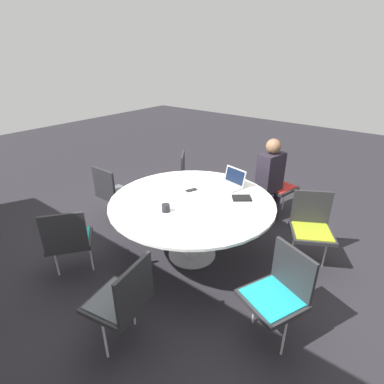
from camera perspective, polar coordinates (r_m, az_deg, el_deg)
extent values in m
plane|color=black|center=(3.71, 0.00, -11.77)|extent=(16.00, 16.00, 0.00)
cylinder|color=#B7B7BC|center=(3.71, 0.00, -11.65)|extent=(0.57, 0.57, 0.02)
cylinder|color=#B7B7BC|center=(3.51, 0.00, -7.02)|extent=(0.18, 0.18, 0.69)
cylinder|color=white|center=(3.33, 0.00, -1.79)|extent=(1.83, 1.83, 0.03)
cube|color=#262628|center=(4.56, 16.13, 0.81)|extent=(0.51, 0.52, 0.04)
cube|color=red|center=(4.55, 16.17, 1.11)|extent=(0.45, 0.46, 0.01)
cube|color=#262628|center=(4.58, 14.50, 4.11)|extent=(0.12, 0.41, 0.40)
cylinder|color=silver|center=(4.79, 17.08, -1.08)|extent=(0.02, 0.02, 0.41)
cylinder|color=silver|center=(4.52, 14.44, -2.36)|extent=(0.02, 0.02, 0.41)
cube|color=#262628|center=(4.66, 0.68, 2.38)|extent=(0.60, 0.60, 0.04)
cube|color=teal|center=(4.65, 0.68, 2.68)|extent=(0.53, 0.53, 0.01)
cube|color=#262628|center=(4.59, -1.75, 4.95)|extent=(0.27, 0.36, 0.40)
cylinder|color=silver|center=(4.92, 0.73, 0.79)|extent=(0.02, 0.02, 0.41)
cylinder|color=silver|center=(4.59, 0.59, -1.07)|extent=(0.02, 0.02, 0.41)
cube|color=#262628|center=(4.32, -14.04, -0.31)|extent=(0.44, 0.42, 0.04)
cube|color=#4C5156|center=(4.31, -14.08, 0.00)|extent=(0.39, 0.37, 0.01)
cube|color=#262628|center=(4.13, -16.44, 1.53)|extent=(0.42, 0.03, 0.40)
cylinder|color=silver|center=(4.55, -15.19, -2.26)|extent=(0.02, 0.02, 0.41)
cylinder|color=silver|center=(4.29, -12.21, -3.65)|extent=(0.02, 0.02, 0.41)
cube|color=#262628|center=(3.45, -22.20, -8.52)|extent=(0.60, 0.60, 0.04)
cube|color=teal|center=(3.43, -22.27, -8.16)|extent=(0.53, 0.53, 0.01)
cube|color=#262628|center=(3.17, -23.21, -7.10)|extent=(0.28, 0.35, 0.40)
cylinder|color=silver|center=(3.60, -24.50, -11.73)|extent=(0.02, 0.02, 0.41)
cylinder|color=silver|center=(3.54, -18.69, -11.30)|extent=(0.02, 0.02, 0.41)
cube|color=#262628|center=(2.60, -14.10, -19.62)|extent=(0.50, 0.51, 0.04)
cube|color=#4C5156|center=(2.59, -14.16, -19.21)|extent=(0.44, 0.45, 0.01)
cube|color=#262628|center=(2.36, -10.86, -17.60)|extent=(0.11, 0.42, 0.40)
cylinder|color=silver|center=(2.68, -16.25, -25.29)|extent=(0.02, 0.02, 0.41)
cylinder|color=silver|center=(2.85, -11.15, -20.70)|extent=(0.02, 0.02, 0.41)
cube|color=#262628|center=(2.63, 14.89, -19.23)|extent=(0.57, 0.56, 0.04)
cube|color=teal|center=(2.61, 14.96, -18.82)|extent=(0.50, 0.49, 0.01)
cube|color=#262628|center=(2.60, 18.70, -13.95)|extent=(0.40, 0.19, 0.40)
cylinder|color=silver|center=(2.71, 17.13, -24.79)|extent=(0.02, 0.02, 0.41)
cylinder|color=silver|center=(2.87, 11.81, -20.39)|extent=(0.02, 0.02, 0.41)
cube|color=#262628|center=(3.56, 21.85, -7.29)|extent=(0.59, 0.58, 0.04)
cube|color=olive|center=(3.55, 21.92, -6.94)|extent=(0.52, 0.51, 0.01)
cube|color=#262628|center=(3.62, 21.79, -2.70)|extent=(0.38, 0.23, 0.40)
cylinder|color=silver|center=(3.73, 24.03, -10.29)|extent=(0.02, 0.02, 0.41)
cylinder|color=silver|center=(3.64, 18.50, -10.18)|extent=(0.02, 0.02, 0.41)
cylinder|color=#231E28|center=(4.48, 15.71, -2.47)|extent=(0.10, 0.10, 0.45)
cylinder|color=#231E28|center=(4.35, 14.30, -3.18)|extent=(0.10, 0.10, 0.45)
cube|color=#231E28|center=(4.27, 14.69, 3.60)|extent=(0.29, 0.40, 0.55)
sphere|color=brown|center=(4.15, 15.26, 8.41)|extent=(0.20, 0.20, 0.20)
cube|color=#99999E|center=(3.68, 7.07, 1.13)|extent=(0.35, 0.27, 0.02)
cube|color=#99999E|center=(3.70, 8.23, 3.04)|extent=(0.32, 0.12, 0.20)
cube|color=black|center=(3.70, 8.16, 3.01)|extent=(0.28, 0.10, 0.17)
cube|color=black|center=(3.40, 9.44, -1.13)|extent=(0.26, 0.25, 0.02)
cylinder|color=black|center=(3.09, -5.02, -3.05)|extent=(0.09, 0.09, 0.08)
cube|color=black|center=(3.55, -0.12, 0.36)|extent=(0.12, 0.16, 0.01)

